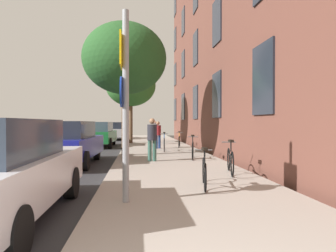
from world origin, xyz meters
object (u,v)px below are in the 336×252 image
Objects in this scene: tree_near at (125,59)px; car_3 at (115,131)px; bicycle_3 at (164,144)px; car_1 at (69,143)px; pedestrian_1 at (158,133)px; tree_far at (131,85)px; bicycle_1 at (230,160)px; pedestrian_2 at (155,131)px; car_2 at (99,134)px; pedestrian_0 at (152,137)px; bicycle_2 at (193,149)px; bicycle_4 at (179,141)px; traffic_light at (130,107)px; bicycle_0 at (204,172)px; sign_post at (124,96)px.

tree_near reaches higher than car_3.
bicycle_3 is 0.37× the size of car_1.
tree_far is at bearing 108.92° from pedestrian_1.
car_1 reaches higher than bicycle_1.
car_1 is at bearing -91.58° from car_3.
pedestrian_2 is 0.35× the size of car_2.
bicycle_3 is at bearing 42.78° from tree_near.
tree_far reaches higher than pedestrian_0.
bicycle_2 is at bearing 96.69° from bicycle_1.
tree_near is 5.13m from pedestrian_1.
tree_far reaches higher than bicycle_4.
car_2 is at bearing 120.99° from bicycle_2.
bicycle_4 is 1.09× the size of pedestrian_2.
traffic_light is 12.08m from bicycle_2.
tree_near is 3.64× the size of pedestrian_0.
bicycle_1 is (3.22, -5.22, -3.93)m from tree_near.
car_3 is at bearing 104.81° from bicycle_2.
traffic_light reaches higher than bicycle_4.
pedestrian_1 is (-1.49, 8.62, 0.49)m from bicycle_1.
bicycle_0 is at bearing -89.12° from bicycle_3.
bicycle_4 is at bearing -21.82° from car_2.
sign_post reaches higher than pedestrian_2.
pedestrian_1 is (1.70, -6.52, -1.77)m from traffic_light.
car_1 is at bearing 178.99° from pedestrian_0.
traffic_light is at bearing -71.95° from car_3.
pedestrian_1 is 3.39m from pedestrian_2.
bicycle_2 is 8.49m from pedestrian_2.
tree_far is 3.34× the size of bicycle_4.
pedestrian_0 reaches higher than bicycle_1.
bicycle_1 is 12.54m from car_2.
pedestrian_0 is 0.36× the size of car_3.
traffic_light is at bearing 89.83° from tree_near.
bicycle_0 is at bearing -73.33° from tree_near.
bicycle_2 is at bearing 6.50° from car_1.
tree_near is (-0.03, -9.91, 1.67)m from traffic_light.
tree_far is at bearing 140.48° from pedestrian_2.
traffic_light is at bearing 103.48° from bicycle_2.
tree_far is 3.70× the size of pedestrian_1.
bicycle_1 is 1.06× the size of pedestrian_0.
bicycle_0 is 2.05m from bicycle_1.
car_1 is at bearing 130.18° from bicycle_0.
bicycle_2 is 1.86m from pedestrian_0.
tree_far is at bearing 97.48° from bicycle_0.
pedestrian_0 is (-1.94, -6.44, 0.56)m from bicycle_4.
bicycle_2 is (-0.42, 3.60, -0.00)m from bicycle_1.
pedestrian_2 reaches higher than bicycle_1.
bicycle_4 is at bearing -66.24° from car_3.
car_1 and car_2 have the same top height.
bicycle_3 is at bearing 100.32° from bicycle_1.
car_2 is at bearing -117.71° from traffic_light.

